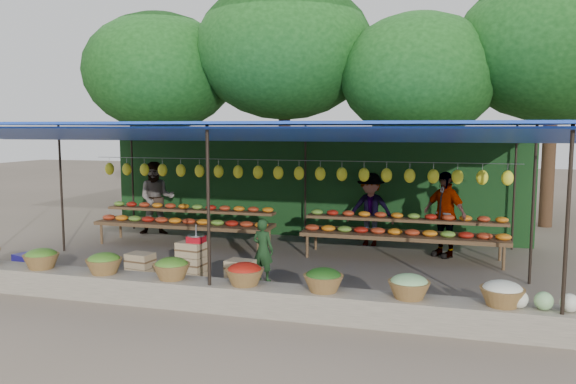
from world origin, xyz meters
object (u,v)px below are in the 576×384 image
(weighing_scale, at_px, (196,238))
(crate_counter, at_px, (190,268))
(blue_crate_back, at_px, (30,263))
(vendor_seated, at_px, (263,250))

(weighing_scale, bearing_deg, crate_counter, 180.00)
(weighing_scale, distance_m, blue_crate_back, 3.54)
(weighing_scale, relative_size, vendor_seated, 0.28)
(crate_counter, bearing_deg, blue_crate_back, 179.75)
(weighing_scale, xyz_separation_m, blue_crate_back, (-3.47, 0.01, -0.68))
(blue_crate_back, bearing_deg, vendor_seated, 25.94)
(crate_counter, height_order, weighing_scale, weighing_scale)
(weighing_scale, bearing_deg, vendor_seated, 32.18)
(crate_counter, xyz_separation_m, blue_crate_back, (-3.35, 0.01, -0.14))
(crate_counter, relative_size, weighing_scale, 7.67)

